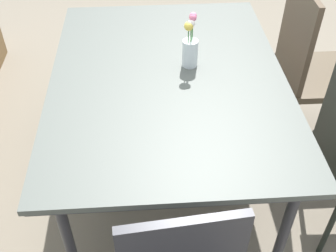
# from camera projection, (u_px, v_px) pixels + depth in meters

# --- Properties ---
(ground_plane) EXTENTS (12.00, 12.00, 0.00)m
(ground_plane) POSITION_uv_depth(u_px,v_px,m) (180.00, 170.00, 2.57)
(ground_plane) COLOR #756B5B
(dining_table) EXTENTS (1.52, 1.13, 0.77)m
(dining_table) POSITION_uv_depth(u_px,v_px,m) (168.00, 84.00, 2.02)
(dining_table) COLOR #4C514C
(dining_table) RESTS_ON ground
(chair_near_right) EXTENTS (0.48, 0.48, 1.04)m
(chair_near_right) POSITION_uv_depth(u_px,v_px,m) (312.00, 63.00, 2.41)
(chair_near_right) COLOR #4C3F2E
(chair_near_right) RESTS_ON ground
(flower_vase) EXTENTS (0.08, 0.08, 0.28)m
(flower_vase) POSITION_uv_depth(u_px,v_px,m) (190.00, 47.00, 1.99)
(flower_vase) COLOR silver
(flower_vase) RESTS_ON dining_table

